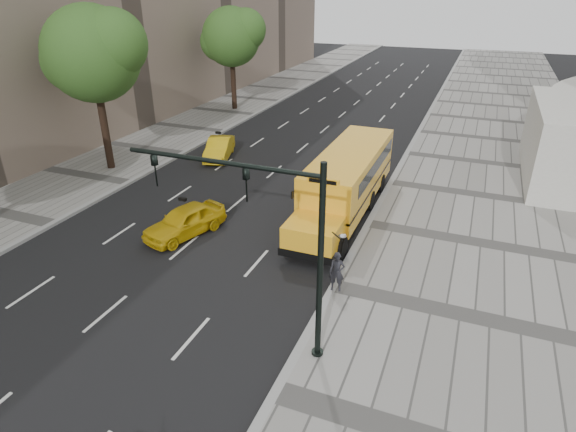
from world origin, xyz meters
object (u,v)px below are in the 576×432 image
at_px(tree_c, 232,36).
at_px(taxi_far, 219,148).
at_px(taxi_near, 185,221).
at_px(tree_b, 93,53).
at_px(traffic_signal, 274,233).
at_px(school_bus, 348,176).
at_px(pedestrian, 337,272).

xyz_separation_m(tree_c, taxi_far, (5.06, -12.02, -5.60)).
xyz_separation_m(taxi_near, taxi_far, (-3.76, 9.94, -0.03)).
xyz_separation_m(tree_b, traffic_signal, (15.59, -10.93, -2.79)).
relative_size(tree_c, taxi_near, 2.16).
bearing_deg(school_bus, pedestrian, -77.34).
bearing_deg(tree_b, pedestrian, -24.15).
bearing_deg(pedestrian, school_bus, 92.90).
distance_m(tree_c, pedestrian, 29.52).
distance_m(taxi_far, pedestrian, 16.50).
xyz_separation_m(school_bus, taxi_far, (-9.85, 4.48, -1.10)).
xyz_separation_m(tree_b, taxi_near, (8.81, -5.53, -6.19)).
bearing_deg(tree_b, taxi_near, -32.13).
relative_size(tree_b, school_bus, 0.82).
distance_m(tree_c, school_bus, 22.69).
bearing_deg(tree_c, pedestrian, -55.23).
distance_m(school_bus, taxi_near, 8.25).
relative_size(tree_b, taxi_far, 2.37).
distance_m(tree_b, taxi_far, 9.14).
bearing_deg(traffic_signal, taxi_near, 141.50).
bearing_deg(tree_c, taxi_near, -68.12).
distance_m(tree_b, taxi_near, 12.11).
distance_m(school_bus, taxi_far, 10.88).
relative_size(taxi_far, pedestrian, 2.58).
xyz_separation_m(pedestrian, traffic_signal, (-0.96, -3.51, 3.17)).
height_order(school_bus, taxi_near, school_bus).
bearing_deg(taxi_far, tree_c, 94.89).
height_order(pedestrian, traffic_signal, traffic_signal).
bearing_deg(taxi_far, taxi_near, -87.19).
distance_m(taxi_near, pedestrian, 7.97).
relative_size(tree_c, taxi_far, 2.17).
bearing_deg(tree_b, tree_c, 90.03).
bearing_deg(tree_c, traffic_signal, -60.31).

